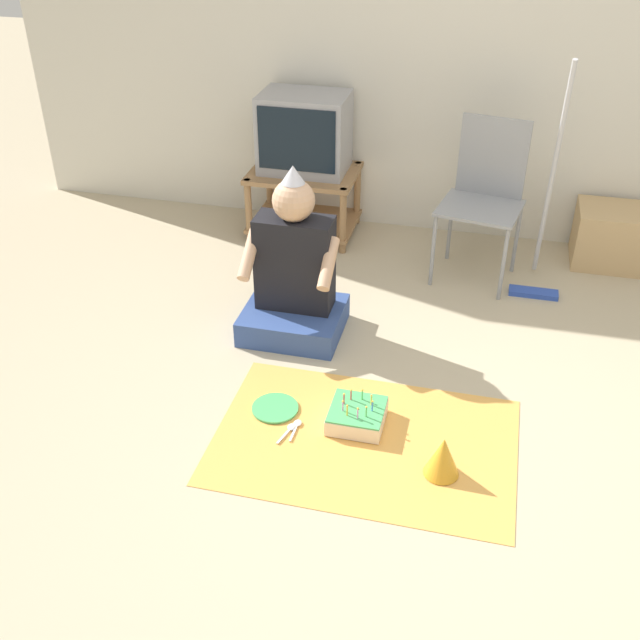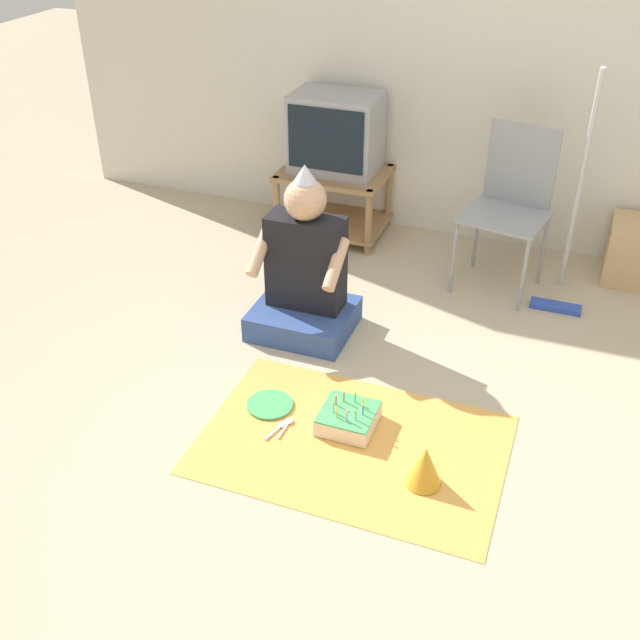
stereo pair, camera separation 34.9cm
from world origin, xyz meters
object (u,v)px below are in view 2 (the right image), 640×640
Objects in this scene: folding_chair at (511,198)px; person_seated at (305,276)px; paper_plate at (270,404)px; birthday_cake at (348,418)px; tv at (336,133)px; dust_mop at (569,239)px; party_hat_blue at (425,466)px.

folding_chair is 1.29m from person_seated.
paper_plate is (-0.81, -1.58, -0.53)m from folding_chair.
birthday_cake is 0.39m from paper_plate.
tv is 0.59× the size of person_seated.
dust_mop is 7.25× the size of party_hat_blue.
tv is 2.02m from paper_plate.
birthday_cake is at bearing 150.55° from party_hat_blue.
party_hat_blue is at bearing -90.53° from folding_chair.
person_seated is 0.89m from birthday_cake.
dust_mop reaches higher than paper_plate.
tv is 2.22× the size of birthday_cake.
folding_chair is at bearing 62.71° from paper_plate.
tv is at bearing 165.48° from folding_chair.
birthday_cake is 1.13× the size of paper_plate.
folding_chair is at bearing 89.47° from party_hat_blue.
person_seated is 0.76m from paper_plate.
birthday_cake is at bearing -0.67° from paper_plate.
tv is at bearing 100.51° from paper_plate.
person_seated is at bearing 133.97° from party_hat_blue.
party_hat_blue reaches higher than birthday_cake.
person_seated is 1.30m from party_hat_blue.
paper_plate is at bearing 163.61° from party_hat_blue.
person_seated is 3.74× the size of birthday_cake.
party_hat_blue is (1.14, -2.11, -0.58)m from tv.
party_hat_blue is (0.89, -0.92, -0.22)m from person_seated.
birthday_cake is 1.34× the size of party_hat_blue.
folding_chair is 1.85m from paper_plate.
person_seated is at bearing 124.90° from birthday_cake.
dust_mop is at bearing 31.01° from person_seated.
tv reaches higher than paper_plate.
folding_chair is at bearing -14.52° from tv.
tv reaches higher than party_hat_blue.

